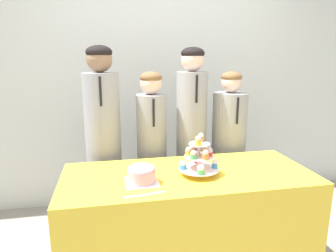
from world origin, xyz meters
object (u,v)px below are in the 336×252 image
at_px(student_0, 104,150).
at_px(student_2, 191,145).
at_px(cupcake_stand, 199,157).
at_px(student_3, 228,156).
at_px(student_1, 152,158).
at_px(round_cake, 142,173).
at_px(cake_knife, 138,196).

height_order(student_0, student_2, student_0).
height_order(cupcake_stand, student_3, student_3).
relative_size(cupcake_stand, student_0, 0.17).
bearing_deg(student_1, cupcake_stand, -69.82).
height_order(cupcake_stand, student_0, student_0).
distance_m(cupcake_stand, student_1, 0.68).
bearing_deg(student_1, round_cake, -103.39).
bearing_deg(student_3, student_0, 180.00).
relative_size(cake_knife, student_1, 0.17).
relative_size(round_cake, student_3, 0.14).
bearing_deg(round_cake, student_1, 76.61).
xyz_separation_m(round_cake, cake_knife, (-0.04, -0.18, -0.06)).
xyz_separation_m(round_cake, cupcake_stand, (0.38, 0.06, 0.06)).
xyz_separation_m(round_cake, student_0, (-0.24, 0.67, -0.04)).
bearing_deg(cupcake_stand, student_2, 78.87).
bearing_deg(student_2, student_1, -180.00).
xyz_separation_m(cupcake_stand, student_3, (0.47, 0.61, -0.22)).
xyz_separation_m(student_0, student_3, (1.09, -0.00, -0.12)).
height_order(cake_knife, student_3, student_3).
height_order(cupcake_stand, student_1, student_1).
bearing_deg(student_2, cupcake_stand, -101.13).
bearing_deg(student_3, round_cake, -141.73).
bearing_deg(cake_knife, student_2, 46.37).
height_order(round_cake, cupcake_stand, cupcake_stand).
height_order(cake_knife, student_1, student_1).
bearing_deg(round_cake, student_2, 53.03).
bearing_deg(student_1, cake_knife, -103.43).
height_order(student_1, student_2, student_2).
xyz_separation_m(student_0, student_2, (0.74, -0.00, 0.00)).
height_order(cake_knife, student_0, student_0).
xyz_separation_m(student_0, student_1, (0.40, -0.00, -0.10)).
bearing_deg(student_2, student_3, -0.00).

